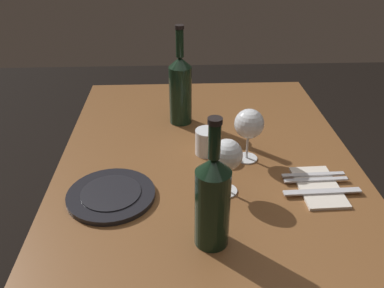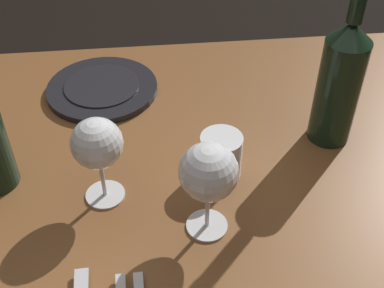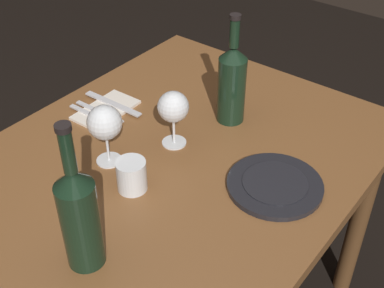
{
  "view_description": "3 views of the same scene",
  "coord_description": "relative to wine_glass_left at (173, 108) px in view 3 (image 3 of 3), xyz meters",
  "views": [
    {
      "loc": [
        1.01,
        -0.09,
        1.41
      ],
      "look_at": [
        0.05,
        -0.05,
        0.85
      ],
      "focal_mm": 38.06,
      "sensor_mm": 36.0,
      "label": 1
    },
    {
      "loc": [
        0.05,
        0.63,
        1.37
      ],
      "look_at": [
        -0.02,
        -0.02,
        0.8
      ],
      "focal_mm": 47.12,
      "sensor_mm": 36.0,
      "label": 2
    },
    {
      "loc": [
        -0.72,
        -0.68,
        1.58
      ],
      "look_at": [
        0.04,
        -0.09,
        0.85
      ],
      "focal_mm": 48.36,
      "sensor_mm": 36.0,
      "label": 3
    }
  ],
  "objects": [
    {
      "name": "dining_table",
      "position": [
        -0.13,
        -0.03,
        -0.2
      ],
      "size": [
        1.3,
        0.9,
        0.74
      ],
      "color": "brown",
      "rests_on": "ground"
    },
    {
      "name": "wine_glass_left",
      "position": [
        0.0,
        0.0,
        0.0
      ],
      "size": [
        0.08,
        0.08,
        0.16
      ],
      "color": "white",
      "rests_on": "dining_table"
    },
    {
      "name": "wine_glass_right",
      "position": [
        -0.16,
        0.08,
        0.0
      ],
      "size": [
        0.09,
        0.09,
        0.17
      ],
      "color": "white",
      "rests_on": "dining_table"
    },
    {
      "name": "wine_bottle",
      "position": [
        -0.42,
        -0.11,
        0.01
      ],
      "size": [
        0.08,
        0.08,
        0.34
      ],
      "color": "black",
      "rests_on": "dining_table"
    },
    {
      "name": "wine_bottle_second",
      "position": [
        0.19,
        -0.05,
        0.01
      ],
      "size": [
        0.08,
        0.08,
        0.32
      ],
      "color": "black",
      "rests_on": "dining_table"
    },
    {
      "name": "water_tumbler",
      "position": [
        -0.2,
        -0.03,
        -0.08
      ],
      "size": [
        0.07,
        0.07,
        0.08
      ],
      "color": "white",
      "rests_on": "dining_table"
    },
    {
      "name": "dinner_plate",
      "position": [
        0.01,
        -0.31,
        -0.11
      ],
      "size": [
        0.23,
        0.23,
        0.02
      ],
      "color": "black",
      "rests_on": "dining_table"
    },
    {
      "name": "folded_napkin",
      "position": [
        -0.0,
        0.26,
        -0.11
      ],
      "size": [
        0.19,
        0.12,
        0.01
      ],
      "color": "silver",
      "rests_on": "dining_table"
    },
    {
      "name": "fork_inner",
      "position": [
        -0.03,
        0.26,
        -0.1
      ],
      "size": [
        0.02,
        0.18,
        0.0
      ],
      "color": "silver",
      "rests_on": "folded_napkin"
    },
    {
      "name": "fork_outer",
      "position": [
        -0.05,
        0.26,
        -0.1
      ],
      "size": [
        0.02,
        0.18,
        0.0
      ],
      "color": "silver",
      "rests_on": "folded_napkin"
    },
    {
      "name": "table_knife",
      "position": [
        0.03,
        0.26,
        -0.1
      ],
      "size": [
        0.03,
        0.21,
        0.0
      ],
      "color": "silver",
      "rests_on": "folded_napkin"
    }
  ]
}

